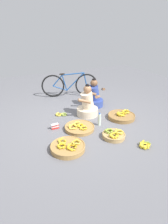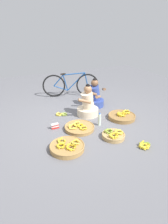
% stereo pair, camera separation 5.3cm
% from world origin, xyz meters
% --- Properties ---
extents(ground_plane, '(10.00, 10.00, 0.00)m').
position_xyz_m(ground_plane, '(0.00, 0.00, 0.00)').
color(ground_plane, slate).
extents(vendor_woman_front, '(0.70, 0.52, 0.79)m').
position_xyz_m(vendor_woman_front, '(0.34, 0.30, 0.25)').
color(vendor_woman_front, beige).
rests_on(vendor_woman_front, ground).
extents(vendor_woman_behind, '(0.72, 0.52, 0.77)m').
position_xyz_m(vendor_woman_behind, '(0.76, 0.74, 0.25)').
color(vendor_woman_behind, '#334793').
rests_on(vendor_woman_behind, ground).
extents(bicycle_leaning, '(1.63, 0.59, 0.73)m').
position_xyz_m(bicycle_leaning, '(0.48, 1.75, 0.36)').
color(bicycle_leaning, black).
rests_on(bicycle_leaning, ground).
extents(banana_basket_near_bicycle, '(0.63, 0.63, 0.16)m').
position_xyz_m(banana_basket_near_bicycle, '(-0.64, -0.84, 0.06)').
color(banana_basket_near_bicycle, '#A87F47').
rests_on(banana_basket_near_bicycle, ground).
extents(banana_basket_back_center, '(0.64, 0.64, 0.15)m').
position_xyz_m(banana_basket_back_center, '(-0.14, -0.27, 0.05)').
color(banana_basket_back_center, '#A87F47').
rests_on(banana_basket_back_center, ground).
extents(banana_basket_back_right, '(0.46, 0.46, 0.16)m').
position_xyz_m(banana_basket_back_right, '(0.33, -0.87, 0.06)').
color(banana_basket_back_right, tan).
rests_on(banana_basket_back_right, ground).
extents(banana_basket_front_right, '(0.64, 0.64, 0.16)m').
position_xyz_m(banana_basket_front_right, '(0.98, -0.23, 0.06)').
color(banana_basket_front_right, olive).
rests_on(banana_basket_front_right, ground).
extents(loose_bananas_front_left, '(0.30, 0.23, 0.08)m').
position_xyz_m(loose_bananas_front_left, '(-0.25, 0.55, 0.03)').
color(loose_bananas_front_left, yellow).
rests_on(loose_bananas_front_left, ground).
extents(loose_bananas_mid_right, '(0.27, 0.26, 0.10)m').
position_xyz_m(loose_bananas_mid_right, '(0.66, -1.37, 0.03)').
color(loose_bananas_mid_right, yellow).
rests_on(loose_bananas_mid_right, ground).
extents(water_bottle, '(0.07, 0.07, 0.30)m').
position_xyz_m(water_bottle, '(0.33, -0.30, 0.14)').
color(water_bottle, silver).
rests_on(water_bottle, ground).
extents(packet_carton_stack, '(0.18, 0.07, 0.12)m').
position_xyz_m(packet_carton_stack, '(-0.60, -0.01, 0.06)').
color(packet_carton_stack, red).
rests_on(packet_carton_stack, ground).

